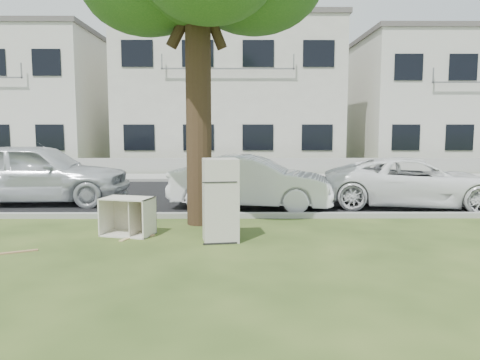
{
  "coord_description": "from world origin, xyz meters",
  "views": [
    {
      "loc": [
        0.43,
        -8.25,
        2.12
      ],
      "look_at": [
        0.48,
        0.6,
        1.1
      ],
      "focal_mm": 35.0,
      "sensor_mm": 36.0,
      "label": 1
    }
  ],
  "objects_px": {
    "fridge": "(220,200)",
    "car_left": "(37,173)",
    "car_center": "(251,182)",
    "cabinet": "(128,216)",
    "car_right": "(414,182)"
  },
  "relations": [
    {
      "from": "cabinet",
      "to": "car_right",
      "type": "relative_size",
      "value": 0.2
    },
    {
      "from": "fridge",
      "to": "car_left",
      "type": "xyz_separation_m",
      "value": [
        -5.19,
        4.24,
        0.08
      ]
    },
    {
      "from": "car_right",
      "to": "car_left",
      "type": "relative_size",
      "value": 0.94
    },
    {
      "from": "car_center",
      "to": "car_left",
      "type": "relative_size",
      "value": 0.84
    },
    {
      "from": "cabinet",
      "to": "car_center",
      "type": "xyz_separation_m",
      "value": [
        2.51,
        2.97,
        0.31
      ]
    },
    {
      "from": "car_center",
      "to": "car_left",
      "type": "bearing_deg",
      "value": 92.41
    },
    {
      "from": "fridge",
      "to": "car_center",
      "type": "bearing_deg",
      "value": 70.43
    },
    {
      "from": "cabinet",
      "to": "car_center",
      "type": "relative_size",
      "value": 0.23
    },
    {
      "from": "fridge",
      "to": "car_left",
      "type": "relative_size",
      "value": 0.31
    },
    {
      "from": "cabinet",
      "to": "car_left",
      "type": "xyz_separation_m",
      "value": [
        -3.36,
        3.77,
        0.47
      ]
    },
    {
      "from": "cabinet",
      "to": "car_right",
      "type": "xyz_separation_m",
      "value": [
        6.82,
        3.2,
        0.28
      ]
    },
    {
      "from": "fridge",
      "to": "car_right",
      "type": "xyz_separation_m",
      "value": [
        4.99,
        3.66,
        -0.12
      ]
    },
    {
      "from": "car_right",
      "to": "car_center",
      "type": "bearing_deg",
      "value": 104.29
    },
    {
      "from": "cabinet",
      "to": "car_left",
      "type": "bearing_deg",
      "value": 146.45
    },
    {
      "from": "car_center",
      "to": "car_left",
      "type": "distance_m",
      "value": 5.92
    }
  ]
}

